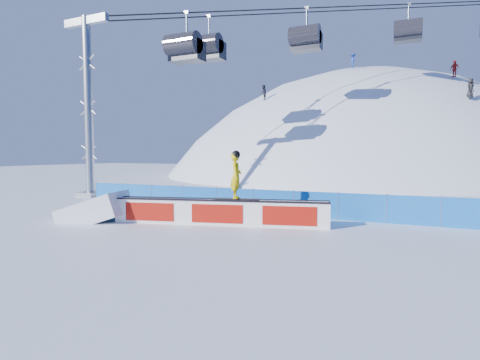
% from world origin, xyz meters
% --- Properties ---
extents(ground, '(160.00, 160.00, 0.00)m').
position_xyz_m(ground, '(0.00, 0.00, 0.00)').
color(ground, white).
rests_on(ground, ground).
extents(snow_hill, '(64.00, 64.00, 64.00)m').
position_xyz_m(snow_hill, '(0.00, 42.00, -18.00)').
color(snow_hill, white).
rests_on(snow_hill, ground).
extents(safety_fence, '(22.05, 0.05, 1.30)m').
position_xyz_m(safety_fence, '(0.00, 4.50, 0.60)').
color(safety_fence, blue).
rests_on(safety_fence, ground).
extents(chairlift, '(40.80, 41.70, 22.00)m').
position_xyz_m(chairlift, '(4.74, 27.49, 16.89)').
color(chairlift, '#959BA3').
rests_on(chairlift, ground).
extents(rail_box, '(8.76, 2.68, 1.06)m').
position_xyz_m(rail_box, '(-1.26, 1.36, 0.52)').
color(rail_box, white).
rests_on(rail_box, ground).
extents(snow_ramp, '(3.22, 2.42, 1.80)m').
position_xyz_m(snow_ramp, '(-6.65, 0.06, 0.00)').
color(snow_ramp, white).
rests_on(snow_ramp, ground).
extents(snowboarder, '(1.91, 0.77, 1.97)m').
position_xyz_m(snowboarder, '(-0.55, 1.53, 2.03)').
color(snowboarder, black).
rests_on(snowboarder, rail_box).
extents(distant_skiers, '(20.32, 8.60, 6.77)m').
position_xyz_m(distant_skiers, '(1.89, 30.04, 11.15)').
color(distant_skiers, black).
rests_on(distant_skiers, ground).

